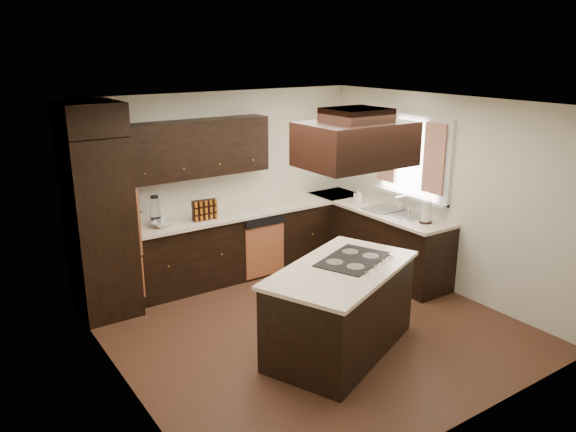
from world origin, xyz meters
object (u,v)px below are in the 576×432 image
at_px(island, 340,311).
at_px(range_hood, 355,144).
at_px(oven_column, 100,227).
at_px(spice_rack, 204,210).

relative_size(island, range_hood, 1.59).
distance_m(oven_column, range_hood, 3.13).
distance_m(oven_column, spice_rack, 1.33).
bearing_deg(spice_rack, range_hood, -72.16).
bearing_deg(island, oven_column, 104.36).
height_order(oven_column, spice_rack, oven_column).
xyz_separation_m(island, spice_rack, (-0.41, 2.27, 0.61)).
relative_size(island, spice_rack, 5.27).
relative_size(oven_column, island, 1.27).
bearing_deg(oven_column, island, -52.63).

